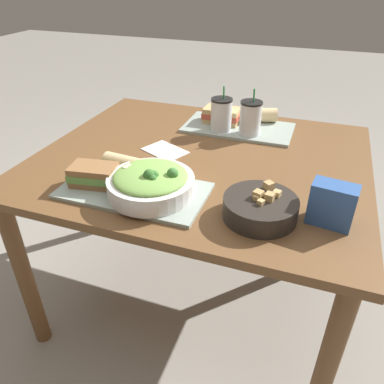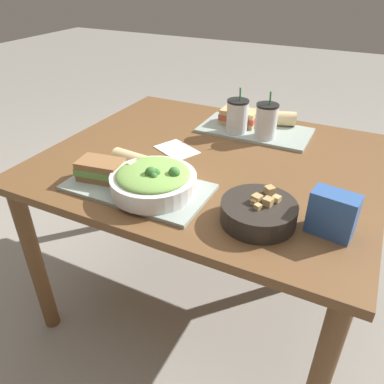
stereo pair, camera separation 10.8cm
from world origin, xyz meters
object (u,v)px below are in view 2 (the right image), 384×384
object	(u,v)px
soup_bowl	(259,212)
baguette_far	(279,118)
baguette_near	(135,162)
sandwich_far	(239,117)
drink_cup_dark	(237,117)
salad_bowl	(154,180)
sandwich_near	(101,170)
chip_bag	(333,214)
napkin_folded	(177,150)
drink_cup_red	(266,122)

from	to	relation	value
soup_bowl	baguette_far	world-z (taller)	soup_bowl
baguette_near	sandwich_far	size ratio (longest dim) A/B	1.08
soup_bowl	drink_cup_dark	size ratio (longest dim) A/B	1.12
salad_bowl	sandwich_near	world-z (taller)	salad_bowl
soup_bowl	chip_bag	world-z (taller)	chip_bag
drink_cup_dark	chip_bag	size ratio (longest dim) A/B	1.48
baguette_far	drink_cup_dark	distance (m)	0.20
napkin_folded	sandwich_near	bearing A→B (deg)	-108.52
salad_bowl	sandwich_far	distance (m)	0.64
sandwich_near	drink_cup_red	distance (m)	0.67
sandwich_near	drink_cup_red	xyz separation A→B (m)	(0.38, 0.56, 0.03)
soup_bowl	baguette_near	world-z (taller)	soup_bowl
sandwich_far	drink_cup_dark	xyz separation A→B (m)	(0.02, -0.09, 0.03)
soup_bowl	baguette_near	xyz separation A→B (m)	(-0.46, 0.08, 0.01)
baguette_near	sandwich_far	xyz separation A→B (m)	(0.17, 0.55, 0.00)
sandwich_near	sandwich_far	distance (m)	0.69
baguette_far	napkin_folded	size ratio (longest dim) A/B	0.83
baguette_near	baguette_far	xyz separation A→B (m)	(0.32, 0.61, 0.00)
sandwich_far	chip_bag	size ratio (longest dim) A/B	1.26
soup_bowl	drink_cup_dark	world-z (taller)	drink_cup_dark
sandwich_far	baguette_far	world-z (taller)	sandwich_far
sandwich_near	baguette_far	world-z (taller)	sandwich_near
chip_bag	sandwich_far	bearing A→B (deg)	136.84
soup_bowl	napkin_folded	bearing A→B (deg)	144.24
sandwich_far	chip_bag	distance (m)	0.76
sandwich_far	sandwich_near	bearing A→B (deg)	-109.23
sandwich_near	sandwich_far	size ratio (longest dim) A/B	1.01
drink_cup_dark	chip_bag	bearing A→B (deg)	-48.19
salad_bowl	sandwich_near	size ratio (longest dim) A/B	1.65
drink_cup_dark	drink_cup_red	world-z (taller)	drink_cup_red
drink_cup_dark	drink_cup_red	size ratio (longest dim) A/B	0.99
sandwich_far	drink_cup_dark	size ratio (longest dim) A/B	0.85
drink_cup_dark	napkin_folded	bearing A→B (deg)	-121.78
salad_bowl	drink_cup_red	xyz separation A→B (m)	(0.18, 0.55, 0.02)
baguette_far	drink_cup_red	distance (m)	0.15
sandwich_far	chip_bag	xyz separation A→B (m)	(0.48, -0.59, 0.02)
soup_bowl	sandwich_far	world-z (taller)	soup_bowl
sandwich_far	drink_cup_red	size ratio (longest dim) A/B	0.84
salad_bowl	sandwich_near	xyz separation A→B (m)	(-0.19, -0.01, -0.01)
sandwich_near	napkin_folded	xyz separation A→B (m)	(0.11, 0.32, -0.04)
baguette_far	chip_bag	xyz separation A→B (m)	(0.32, -0.66, 0.02)
drink_cup_red	chip_bag	distance (m)	0.61
soup_bowl	drink_cup_dark	xyz separation A→B (m)	(-0.27, 0.54, 0.04)
baguette_near	drink_cup_dark	distance (m)	0.50
drink_cup_red	chip_bag	xyz separation A→B (m)	(0.33, -0.51, -0.01)
sandwich_near	chip_bag	size ratio (longest dim) A/B	1.27
drink_cup_dark	napkin_folded	world-z (taller)	drink_cup_dark
salad_bowl	baguette_near	xyz separation A→B (m)	(-0.13, 0.09, -0.01)
salad_bowl	napkin_folded	world-z (taller)	salad_bowl
salad_bowl	baguette_far	world-z (taller)	salad_bowl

